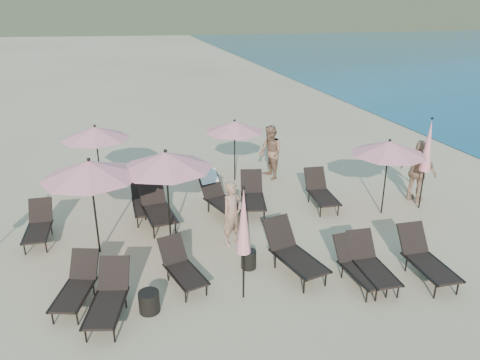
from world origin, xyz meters
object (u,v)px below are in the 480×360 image
object	(u,v)px
lounger_6	(39,225)
umbrella_closed_0	(244,222)
lounger_1	(77,285)
lounger_4	(371,263)
lounger_7	(157,206)
side_table_1	(249,259)
lounger_5	(425,258)
umbrella_closed_1	(428,146)
side_table_0	(149,302)
umbrella_open_1	(166,161)
umbrella_open_3	(95,133)
beachgoer_b	(270,153)
umbrella_open_4	(235,127)
lounger_9	(219,195)
lounger_10	(253,195)
lounger_3	(293,252)
lounger_0	(109,297)
beachgoer_a	(232,214)
beachgoer_c	(418,171)
lounger_11	(321,191)
lounger_2	(182,266)
umbrella_open_0	(90,169)

from	to	relation	value
lounger_6	umbrella_closed_0	xyz separation A→B (m)	(4.34, -3.77, 1.32)
lounger_1	lounger_4	xyz separation A→B (m)	(6.12, -0.86, 0.02)
lounger_7	side_table_1	size ratio (longest dim) A/B	4.37
lounger_5	umbrella_closed_1	xyz separation A→B (m)	(2.13, 3.17, 1.45)
umbrella_closed_0	side_table_0	xyz separation A→B (m)	(-1.91, 0.05, -1.51)
umbrella_open_1	umbrella_open_3	size ratio (longest dim) A/B	1.09
lounger_6	lounger_7	xyz separation A→B (m)	(3.00, 0.18, 0.07)
side_table_1	beachgoer_b	world-z (taller)	beachgoer_b
umbrella_open_4	side_table_0	bearing A→B (deg)	-118.12
lounger_1	lounger_9	world-z (taller)	lounger_9
lounger_10	lounger_3	bearing A→B (deg)	-78.84
lounger_5	umbrella_closed_1	size ratio (longest dim) A/B	0.63
lounger_1	lounger_9	xyz separation A→B (m)	(3.73, 3.43, 0.12)
lounger_0	beachgoer_b	bearing A→B (deg)	63.41
side_table_1	umbrella_open_3	bearing A→B (deg)	120.73
lounger_10	umbrella_closed_0	world-z (taller)	umbrella_closed_0
lounger_4	beachgoer_a	size ratio (longest dim) A/B	0.96
lounger_1	umbrella_open_4	bearing A→B (deg)	67.76
beachgoer_b	beachgoer_c	xyz separation A→B (m)	(3.62, -3.01, 0.04)
lounger_3	side_table_0	distance (m)	3.33
umbrella_closed_1	lounger_7	bearing A→B (deg)	171.92
beachgoer_a	umbrella_open_3	bearing A→B (deg)	97.16
lounger_6	lounger_11	world-z (taller)	lounger_11
lounger_4	umbrella_open_3	xyz separation A→B (m)	(-5.66, 6.64, 1.55)
beachgoer_a	beachgoer_b	xyz separation A→B (m)	(2.39, 4.12, 0.09)
lounger_3	lounger_6	distance (m)	6.47
lounger_1	side_table_1	world-z (taller)	lounger_1
umbrella_closed_0	lounger_11	bearing A→B (deg)	47.95
lounger_0	lounger_9	xyz separation A→B (m)	(3.11, 4.06, 0.09)
lounger_3	umbrella_closed_0	world-z (taller)	umbrella_closed_0
beachgoer_b	umbrella_open_3	bearing A→B (deg)	-98.28
lounger_5	lounger_2	bearing A→B (deg)	169.18
lounger_2	beachgoer_b	world-z (taller)	beachgoer_b
lounger_2	lounger_11	world-z (taller)	lounger_11
lounger_6	umbrella_open_4	xyz separation A→B (m)	(5.87, 2.73, 1.46)
umbrella_closed_1	beachgoer_b	size ratio (longest dim) A/B	1.49
lounger_2	umbrella_open_4	bearing A→B (deg)	49.35
umbrella_open_0	umbrella_closed_1	xyz separation A→B (m)	(9.08, 0.16, -0.24)
lounger_9	side_table_0	size ratio (longest dim) A/B	4.24
lounger_0	side_table_1	distance (m)	3.24
umbrella_open_1	umbrella_open_3	bearing A→B (deg)	114.65
lounger_9	umbrella_open_0	bearing A→B (deg)	-173.78
lounger_4	beachgoer_c	xyz separation A→B (m)	(3.53, 3.49, 0.53)
lounger_4	lounger_1	bearing A→B (deg)	174.20
lounger_2	beachgoer_a	distance (m)	2.08
lounger_7	umbrella_closed_0	distance (m)	4.35
lounger_1	lounger_7	bearing A→B (deg)	76.51
side_table_1	lounger_5	bearing A→B (deg)	-20.44
lounger_0	lounger_2	bearing A→B (deg)	40.80
lounger_10	umbrella_open_4	bearing A→B (deg)	100.48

